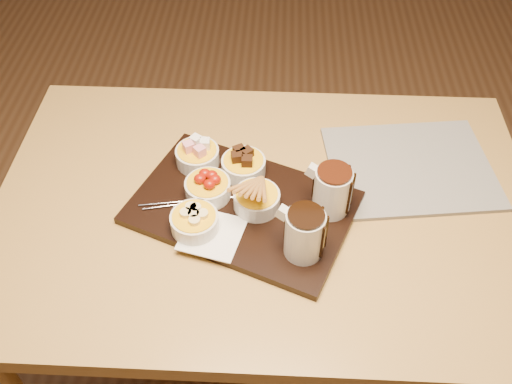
{
  "coord_description": "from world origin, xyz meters",
  "views": [
    {
      "loc": [
        0.02,
        -0.84,
        1.69
      ],
      "look_at": [
        -0.02,
        -0.02,
        0.81
      ],
      "focal_mm": 40.0,
      "sensor_mm": 36.0,
      "label": 1
    }
  ],
  "objects_px": {
    "serving_board": "(242,207)",
    "newspaper": "(410,167)",
    "pitcher_milk_chocolate": "(332,191)",
    "dining_table": "(264,231)",
    "bowl_strawberries": "(208,189)",
    "pitcher_dark_chocolate": "(304,234)"
  },
  "relations": [
    {
      "from": "serving_board",
      "to": "pitcher_milk_chocolate",
      "type": "distance_m",
      "value": 0.2
    },
    {
      "from": "dining_table",
      "to": "pitcher_milk_chocolate",
      "type": "height_order",
      "value": "pitcher_milk_chocolate"
    },
    {
      "from": "pitcher_dark_chocolate",
      "to": "newspaper",
      "type": "height_order",
      "value": "pitcher_dark_chocolate"
    },
    {
      "from": "serving_board",
      "to": "newspaper",
      "type": "xyz_separation_m",
      "value": [
        0.38,
        0.15,
        -0.0
      ]
    },
    {
      "from": "bowl_strawberries",
      "to": "newspaper",
      "type": "xyz_separation_m",
      "value": [
        0.46,
        0.12,
        -0.03
      ]
    },
    {
      "from": "pitcher_milk_chocolate",
      "to": "newspaper",
      "type": "height_order",
      "value": "pitcher_milk_chocolate"
    },
    {
      "from": "bowl_strawberries",
      "to": "pitcher_milk_chocolate",
      "type": "distance_m",
      "value": 0.27
    },
    {
      "from": "pitcher_milk_chocolate",
      "to": "serving_board",
      "type": "bearing_deg",
      "value": -158.2
    },
    {
      "from": "pitcher_dark_chocolate",
      "to": "newspaper",
      "type": "relative_size",
      "value": 0.29
    },
    {
      "from": "bowl_strawberries",
      "to": "pitcher_milk_chocolate",
      "type": "height_order",
      "value": "pitcher_milk_chocolate"
    },
    {
      "from": "pitcher_milk_chocolate",
      "to": "newspaper",
      "type": "relative_size",
      "value": 0.29
    },
    {
      "from": "dining_table",
      "to": "newspaper",
      "type": "relative_size",
      "value": 3.22
    },
    {
      "from": "dining_table",
      "to": "serving_board",
      "type": "relative_size",
      "value": 2.61
    },
    {
      "from": "dining_table",
      "to": "pitcher_dark_chocolate",
      "type": "height_order",
      "value": "pitcher_dark_chocolate"
    },
    {
      "from": "bowl_strawberries",
      "to": "pitcher_dark_chocolate",
      "type": "relative_size",
      "value": 0.93
    },
    {
      "from": "bowl_strawberries",
      "to": "pitcher_milk_chocolate",
      "type": "xyz_separation_m",
      "value": [
        0.26,
        -0.03,
        0.03
      ]
    },
    {
      "from": "pitcher_dark_chocolate",
      "to": "newspaper",
      "type": "distance_m",
      "value": 0.37
    },
    {
      "from": "newspaper",
      "to": "bowl_strawberries",
      "type": "bearing_deg",
      "value": -172.65
    },
    {
      "from": "serving_board",
      "to": "pitcher_dark_chocolate",
      "type": "xyz_separation_m",
      "value": [
        0.13,
        -0.12,
        0.06
      ]
    },
    {
      "from": "bowl_strawberries",
      "to": "pitcher_milk_chocolate",
      "type": "relative_size",
      "value": 0.93
    },
    {
      "from": "serving_board",
      "to": "bowl_strawberries",
      "type": "bearing_deg",
      "value": -176.42
    },
    {
      "from": "serving_board",
      "to": "newspaper",
      "type": "distance_m",
      "value": 0.41
    }
  ]
}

